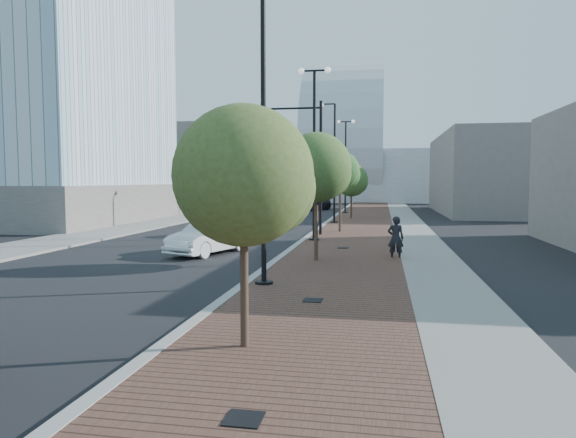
# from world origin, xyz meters

# --- Properties ---
(sidewalk) EXTENTS (7.00, 140.00, 0.12)m
(sidewalk) POSITION_xyz_m (3.50, 40.00, 0.06)
(sidewalk) COLOR #4C2D23
(sidewalk) RESTS_ON ground
(concrete_strip) EXTENTS (2.40, 140.00, 0.13)m
(concrete_strip) POSITION_xyz_m (6.20, 40.00, 0.07)
(concrete_strip) COLOR slate
(concrete_strip) RESTS_ON ground
(curb) EXTENTS (0.30, 140.00, 0.14)m
(curb) POSITION_xyz_m (0.00, 40.00, 0.07)
(curb) COLOR gray
(curb) RESTS_ON ground
(west_sidewalk) EXTENTS (4.00, 140.00, 0.12)m
(west_sidewalk) POSITION_xyz_m (-13.00, 40.00, 0.06)
(west_sidewalk) COLOR slate
(west_sidewalk) RESTS_ON ground
(white_sedan) EXTENTS (2.93, 4.88, 1.52)m
(white_sedan) POSITION_xyz_m (-3.52, 16.80, 0.76)
(white_sedan) COLOR silver
(white_sedan) RESTS_ON ground
(dark_car_mid) EXTENTS (3.46, 4.88, 1.24)m
(dark_car_mid) POSITION_xyz_m (-5.32, 32.16, 0.62)
(dark_car_mid) COLOR black
(dark_car_mid) RESTS_ON ground
(dark_car_far) EXTENTS (3.75, 5.54, 1.49)m
(dark_car_far) POSITION_xyz_m (-3.20, 52.23, 0.74)
(dark_car_far) COLOR black
(dark_car_far) RESTS_ON ground
(pedestrian) EXTENTS (0.69, 0.47, 1.85)m
(pedestrian) POSITION_xyz_m (4.78, 16.36, 0.92)
(pedestrian) COLOR black
(pedestrian) RESTS_ON ground
(streetlight_1) EXTENTS (1.44, 0.56, 9.21)m
(streetlight_1) POSITION_xyz_m (0.49, 10.00, 4.34)
(streetlight_1) COLOR black
(streetlight_1) RESTS_ON ground
(streetlight_2) EXTENTS (1.72, 0.56, 9.28)m
(streetlight_2) POSITION_xyz_m (0.60, 22.00, 4.82)
(streetlight_2) COLOR black
(streetlight_2) RESTS_ON ground
(streetlight_3) EXTENTS (1.44, 0.56, 9.21)m
(streetlight_3) POSITION_xyz_m (0.49, 34.00, 4.34)
(streetlight_3) COLOR black
(streetlight_3) RESTS_ON ground
(streetlight_4) EXTENTS (1.72, 0.56, 9.28)m
(streetlight_4) POSITION_xyz_m (0.60, 46.00, 4.82)
(streetlight_4) COLOR black
(streetlight_4) RESTS_ON ground
(traffic_mast) EXTENTS (5.09, 0.20, 8.00)m
(traffic_mast) POSITION_xyz_m (-0.30, 25.00, 4.98)
(traffic_mast) COLOR black
(traffic_mast) RESTS_ON ground
(tree_0) EXTENTS (2.71, 2.71, 4.77)m
(tree_0) POSITION_xyz_m (1.65, 4.02, 3.41)
(tree_0) COLOR #382619
(tree_0) RESTS_ON ground
(tree_1) EXTENTS (2.81, 2.81, 5.26)m
(tree_1) POSITION_xyz_m (1.65, 15.02, 3.84)
(tree_1) COLOR #382619
(tree_1) RESTS_ON ground
(tree_2) EXTENTS (2.45, 2.41, 5.17)m
(tree_2) POSITION_xyz_m (1.65, 27.02, 3.95)
(tree_2) COLOR #382619
(tree_2) RESTS_ON ground
(tree_3) EXTENTS (2.83, 2.83, 4.79)m
(tree_3) POSITION_xyz_m (1.65, 39.02, 3.37)
(tree_3) COLOR #382619
(tree_3) RESTS_ON ground
(tower_podium) EXTENTS (19.00, 19.00, 3.00)m
(tower_podium) POSITION_xyz_m (-24.00, 32.00, 1.50)
(tower_podium) COLOR #5F5956
(tower_podium) RESTS_ON ground
(convention_center) EXTENTS (50.00, 30.00, 50.00)m
(convention_center) POSITION_xyz_m (-2.00, 85.00, 6.00)
(convention_center) COLOR #9CA2A6
(convention_center) RESTS_ON ground
(commercial_block_nw) EXTENTS (14.00, 20.00, 10.00)m
(commercial_block_nw) POSITION_xyz_m (-20.00, 60.00, 5.00)
(commercial_block_nw) COLOR #68615E
(commercial_block_nw) RESTS_ON ground
(commercial_block_ne) EXTENTS (12.00, 22.00, 8.00)m
(commercial_block_ne) POSITION_xyz_m (16.00, 50.00, 4.00)
(commercial_block_ne) COLOR #655F5B
(commercial_block_ne) RESTS_ON ground
(utility_cover_0) EXTENTS (0.50, 0.50, 0.02)m
(utility_cover_0) POSITION_xyz_m (2.40, 1.00, 0.13)
(utility_cover_0) COLOR black
(utility_cover_0) RESTS_ON sidewalk
(utility_cover_1) EXTENTS (0.50, 0.50, 0.02)m
(utility_cover_1) POSITION_xyz_m (2.40, 8.00, 0.13)
(utility_cover_1) COLOR black
(utility_cover_1) RESTS_ON sidewalk
(utility_cover_2) EXTENTS (0.50, 0.50, 0.02)m
(utility_cover_2) POSITION_xyz_m (2.40, 19.00, 0.13)
(utility_cover_2) COLOR black
(utility_cover_2) RESTS_ON sidewalk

